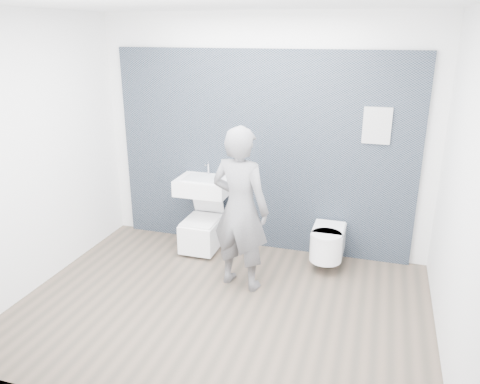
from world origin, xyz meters
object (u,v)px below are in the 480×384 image
(washbasin, at_px, (204,185))
(toilet_rounded, at_px, (327,243))
(toilet_square, at_px, (203,231))
(visitor, at_px, (240,209))

(washbasin, xyz_separation_m, toilet_rounded, (1.53, -0.07, -0.51))
(toilet_square, bearing_deg, toilet_rounded, -0.41)
(toilet_square, xyz_separation_m, toilet_rounded, (1.53, -0.01, 0.06))
(washbasin, height_order, visitor, visitor)
(washbasin, distance_m, toilet_rounded, 1.61)
(washbasin, bearing_deg, visitor, -46.97)
(toilet_square, distance_m, toilet_rounded, 1.53)
(washbasin, bearing_deg, toilet_square, -90.00)
(toilet_square, height_order, visitor, visitor)
(washbasin, height_order, toilet_rounded, washbasin)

